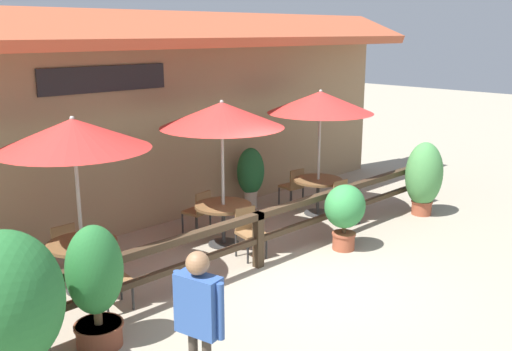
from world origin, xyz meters
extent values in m
plane|color=#9E937F|center=(0.00, 0.00, 0.00)|extent=(60.00, 60.00, 0.00)
cube|color=#997A56|center=(0.00, 4.20, 1.80)|extent=(14.00, 0.40, 3.60)
cube|color=#B25133|center=(0.00, 3.65, 3.88)|extent=(14.28, 1.48, 0.70)
cube|color=black|center=(-0.98, 3.97, 3.00)|extent=(2.51, 0.04, 0.46)
cube|color=#3D2D1E|center=(0.00, 1.05, 0.89)|extent=(10.40, 0.14, 0.11)
cube|color=#3D2D1E|center=(0.00, 1.05, 0.47)|extent=(10.40, 0.10, 0.09)
cube|color=#3D2D1E|center=(0.00, 1.05, 0.47)|extent=(0.14, 0.14, 0.95)
cube|color=#3D2D1E|center=(5.13, 1.05, 0.47)|extent=(0.14, 0.14, 0.95)
cylinder|color=#B7B2A8|center=(-2.51, 2.26, 1.13)|extent=(0.06, 0.06, 2.26)
cone|color=red|center=(-2.51, 2.26, 2.41)|extent=(2.21, 2.21, 0.45)
sphere|color=#B2ADA3|center=(-2.51, 2.26, 2.64)|extent=(0.07, 0.07, 0.07)
cylinder|color=brown|center=(-2.51, 2.26, 0.75)|extent=(1.04, 1.04, 0.05)
cylinder|color=#333333|center=(-2.51, 2.26, 0.36)|extent=(0.07, 0.07, 0.72)
cylinder|color=#333333|center=(-2.51, 2.26, 0.01)|extent=(0.57, 0.57, 0.03)
cube|color=olive|center=(-2.50, 1.41, 0.44)|extent=(0.46, 0.46, 0.05)
cube|color=olive|center=(-2.48, 1.60, 0.67)|extent=(0.40, 0.07, 0.40)
cylinder|color=#2D2D2D|center=(-2.71, 1.24, 0.21)|extent=(0.04, 0.04, 0.42)
cylinder|color=#2D2D2D|center=(-2.33, 1.20, 0.21)|extent=(0.04, 0.04, 0.42)
cylinder|color=#2D2D2D|center=(-2.67, 1.62, 0.21)|extent=(0.04, 0.04, 0.42)
cylinder|color=#2D2D2D|center=(-2.29, 1.58, 0.21)|extent=(0.04, 0.04, 0.42)
cube|color=olive|center=(-2.50, 3.10, 0.44)|extent=(0.43, 0.43, 0.05)
cube|color=olive|center=(-2.49, 2.91, 0.67)|extent=(0.40, 0.04, 0.40)
cylinder|color=#2D2D2D|center=(-2.31, 3.29, 0.21)|extent=(0.04, 0.04, 0.42)
cylinder|color=#2D2D2D|center=(-2.69, 3.29, 0.21)|extent=(0.04, 0.04, 0.42)
cylinder|color=#2D2D2D|center=(-2.30, 2.91, 0.21)|extent=(0.04, 0.04, 0.42)
cylinder|color=#2D2D2D|center=(-2.68, 2.91, 0.21)|extent=(0.04, 0.04, 0.42)
cylinder|color=#B7B2A8|center=(0.26, 2.23, 1.13)|extent=(0.06, 0.06, 2.26)
cone|color=red|center=(0.26, 2.23, 2.41)|extent=(2.21, 2.21, 0.45)
sphere|color=#B2ADA3|center=(0.26, 2.23, 2.64)|extent=(0.07, 0.07, 0.07)
cylinder|color=brown|center=(0.26, 2.23, 0.75)|extent=(1.04, 1.04, 0.05)
cylinder|color=#333333|center=(0.26, 2.23, 0.36)|extent=(0.07, 0.07, 0.72)
cylinder|color=#333333|center=(0.26, 2.23, 0.01)|extent=(0.57, 0.57, 0.03)
cube|color=olive|center=(0.18, 1.42, 0.44)|extent=(0.49, 0.49, 0.05)
cube|color=olive|center=(0.22, 1.60, 0.67)|extent=(0.40, 0.11, 0.40)
cylinder|color=#2D2D2D|center=(-0.04, 1.27, 0.21)|extent=(0.04, 0.04, 0.42)
cylinder|color=#2D2D2D|center=(0.34, 1.20, 0.21)|extent=(0.04, 0.04, 0.42)
cylinder|color=#2D2D2D|center=(0.03, 1.64, 0.21)|extent=(0.04, 0.04, 0.42)
cylinder|color=#2D2D2D|center=(0.41, 1.57, 0.21)|extent=(0.04, 0.04, 0.42)
cube|color=olive|center=(0.27, 3.04, 0.44)|extent=(0.48, 0.48, 0.05)
cube|color=olive|center=(0.30, 2.86, 0.67)|extent=(0.40, 0.10, 0.40)
cylinder|color=#2D2D2D|center=(0.43, 3.26, 0.21)|extent=(0.04, 0.04, 0.42)
cylinder|color=#2D2D2D|center=(0.05, 3.20, 0.21)|extent=(0.04, 0.04, 0.42)
cylinder|color=#2D2D2D|center=(0.49, 2.89, 0.21)|extent=(0.04, 0.04, 0.42)
cylinder|color=#2D2D2D|center=(0.11, 2.83, 0.21)|extent=(0.04, 0.04, 0.42)
cylinder|color=#B7B2A8|center=(2.91, 2.20, 1.13)|extent=(0.06, 0.06, 2.26)
cone|color=red|center=(2.91, 2.20, 2.41)|extent=(2.21, 2.21, 0.45)
sphere|color=#B2ADA3|center=(2.91, 2.20, 2.64)|extent=(0.07, 0.07, 0.07)
cylinder|color=brown|center=(2.91, 2.20, 0.75)|extent=(1.04, 1.04, 0.05)
cylinder|color=#333333|center=(2.91, 2.20, 0.36)|extent=(0.07, 0.07, 0.72)
cylinder|color=#333333|center=(2.91, 2.20, 0.01)|extent=(0.57, 0.57, 0.03)
cube|color=olive|center=(2.86, 1.39, 0.44)|extent=(0.46, 0.46, 0.05)
cube|color=olive|center=(2.87, 1.58, 0.67)|extent=(0.40, 0.07, 0.40)
cylinder|color=#2D2D2D|center=(2.65, 1.22, 0.21)|extent=(0.04, 0.04, 0.42)
cylinder|color=#2D2D2D|center=(3.03, 1.19, 0.21)|extent=(0.04, 0.04, 0.42)
cylinder|color=#2D2D2D|center=(2.68, 1.60, 0.21)|extent=(0.04, 0.04, 0.42)
cylinder|color=#2D2D2D|center=(3.06, 1.56, 0.21)|extent=(0.04, 0.04, 0.42)
cube|color=olive|center=(2.95, 3.01, 0.44)|extent=(0.45, 0.45, 0.05)
cube|color=olive|center=(2.93, 2.82, 0.67)|extent=(0.40, 0.07, 0.40)
cylinder|color=#2D2D2D|center=(3.15, 3.18, 0.21)|extent=(0.04, 0.04, 0.42)
cylinder|color=#2D2D2D|center=(2.77, 3.22, 0.21)|extent=(0.04, 0.04, 0.42)
cylinder|color=#2D2D2D|center=(3.12, 2.81, 0.21)|extent=(0.04, 0.04, 0.42)
cylinder|color=#2D2D2D|center=(2.74, 2.84, 0.21)|extent=(0.04, 0.04, 0.42)
cylinder|color=#9E4C33|center=(1.66, 0.54, 0.16)|extent=(0.40, 0.40, 0.31)
cylinder|color=#9E4C33|center=(1.66, 0.54, 0.29)|extent=(0.43, 0.43, 0.04)
cylinder|color=brown|center=(1.66, 0.54, 0.43)|extent=(0.07, 0.07, 0.24)
ellipsoid|color=#338442|center=(1.66, 0.54, 0.81)|extent=(0.78, 0.70, 0.78)
cylinder|color=#9E4C33|center=(4.49, 0.62, 0.15)|extent=(0.42, 0.42, 0.31)
cylinder|color=#9E4C33|center=(4.49, 0.62, 0.29)|extent=(0.45, 0.45, 0.04)
ellipsoid|color=#4C934C|center=(4.49, 0.62, 0.89)|extent=(0.84, 0.76, 1.37)
ellipsoid|color=#287033|center=(-4.29, 0.50, 1.05)|extent=(1.26, 1.13, 1.58)
cylinder|color=brown|center=(-3.16, 0.67, 0.15)|extent=(0.57, 0.57, 0.30)
cylinder|color=brown|center=(-3.16, 0.67, 0.28)|extent=(0.61, 0.61, 0.04)
cylinder|color=brown|center=(-3.16, 0.67, 0.47)|extent=(0.10, 0.10, 0.34)
ellipsoid|color=#287033|center=(-3.16, 0.67, 1.02)|extent=(0.71, 0.64, 1.13)
cylinder|color=#B7AD99|center=(2.21, 3.55, 0.19)|extent=(0.29, 0.29, 0.38)
cylinder|color=#B7AD99|center=(2.21, 3.55, 0.36)|extent=(0.31, 0.31, 0.04)
ellipsoid|color=#1E5B2D|center=(2.21, 3.55, 0.83)|extent=(0.64, 0.57, 1.05)
cube|color=#33569E|center=(-3.02, -1.19, 1.19)|extent=(0.32, 0.51, 0.62)
cylinder|color=#33569E|center=(-3.08, -0.92, 1.19)|extent=(0.08, 0.08, 0.59)
cylinder|color=#33569E|center=(-2.96, -1.45, 1.19)|extent=(0.08, 0.08, 0.59)
sphere|color=#9E704C|center=(-3.02, -1.19, 1.64)|extent=(0.24, 0.24, 0.24)
camera|label=1|loc=(-6.21, -5.30, 3.83)|focal=40.00mm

